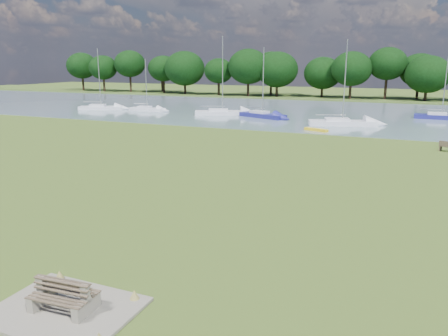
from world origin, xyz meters
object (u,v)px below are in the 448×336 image
at_px(kayak, 316,130).
at_px(sailboat_5, 342,121).
at_px(sailboat_2, 147,108).
at_px(sailboat_6, 222,111).
at_px(sailboat_4, 262,114).
at_px(sailboat_1, 101,106).
at_px(bench_pair, 64,296).
at_px(sailboat_3, 441,115).
at_px(riverbank_bench, 448,147).

relative_size(kayak, sailboat_5, 0.28).
bearing_deg(sailboat_2, sailboat_6, -1.79).
bearing_deg(sailboat_4, sailboat_6, -164.55).
distance_m(kayak, sailboat_6, 18.13).
height_order(sailboat_1, sailboat_4, sailboat_1).
height_order(bench_pair, sailboat_3, sailboat_3).
height_order(sailboat_5, sailboat_6, sailboat_6).
height_order(sailboat_2, sailboat_6, sailboat_6).
relative_size(sailboat_1, sailboat_2, 1.20).
bearing_deg(riverbank_bench, bench_pair, -87.77).
relative_size(kayak, sailboat_4, 0.30).
bearing_deg(kayak, sailboat_4, 158.37).
xyz_separation_m(bench_pair, sailboat_5, (1.71, 43.51, 0.04)).
distance_m(riverbank_bench, sailboat_5, 16.23).
distance_m(kayak, sailboat_3, 20.94).
xyz_separation_m(sailboat_3, sailboat_4, (-22.01, -7.50, 0.02)).
bearing_deg(sailboat_4, riverbank_bench, -13.67).
xyz_separation_m(sailboat_1, sailboat_2, (7.64, 1.25, -0.06)).
distance_m(sailboat_3, sailboat_5, 15.57).
xyz_separation_m(bench_pair, sailboat_3, (12.78, 54.47, 0.04)).
distance_m(sailboat_2, sailboat_6, 12.41).
bearing_deg(sailboat_5, sailboat_3, 27.02).
relative_size(bench_pair, sailboat_3, 0.25).
bearing_deg(sailboat_4, sailboat_5, 5.24).
relative_size(sailboat_3, sailboat_4, 0.88).
bearing_deg(kayak, sailboat_1, -170.40).
relative_size(sailboat_4, sailboat_5, 0.93).
height_order(sailboat_3, sailboat_4, sailboat_4).
relative_size(sailboat_1, sailboat_3, 1.16).
bearing_deg(riverbank_bench, sailboat_6, 172.63).
bearing_deg(sailboat_2, sailboat_3, 7.30).
bearing_deg(sailboat_5, riverbank_bench, -67.37).
distance_m(kayak, sailboat_5, 5.83).
xyz_separation_m(bench_pair, sailboat_6, (-15.43, 47.76, 0.04)).
height_order(sailboat_1, sailboat_3, sailboat_1).
bearing_deg(bench_pair, sailboat_3, 72.60).
height_order(riverbank_bench, sailboat_3, sailboat_3).
relative_size(riverbank_bench, sailboat_1, 0.17).
bearing_deg(kayak, sailboat_5, 94.36).
relative_size(bench_pair, sailboat_6, 0.18).
height_order(sailboat_1, sailboat_6, sailboat_6).
distance_m(sailboat_1, sailboat_6, 20.09).
distance_m(sailboat_1, sailboat_4, 26.25).
bearing_deg(bench_pair, sailboat_4, 96.92).
height_order(kayak, sailboat_2, sailboat_2).
distance_m(bench_pair, sailboat_1, 58.43).
xyz_separation_m(kayak, sailboat_2, (-27.69, 9.67, 0.32)).
height_order(bench_pair, sailboat_1, sailboat_1).
relative_size(riverbank_bench, sailboat_6, 0.14).
height_order(sailboat_1, sailboat_2, sailboat_1).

